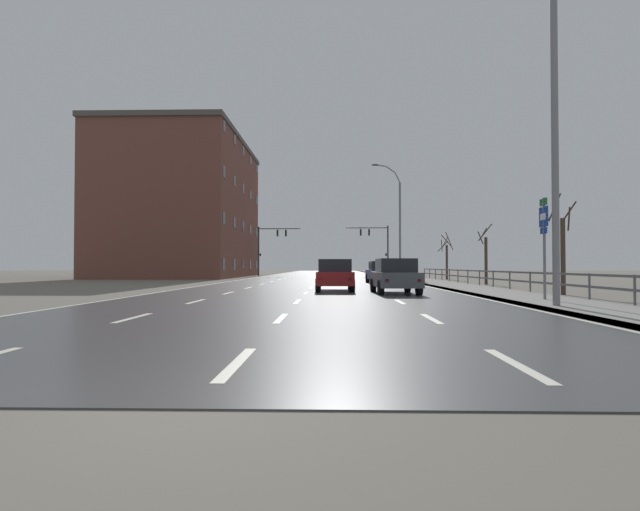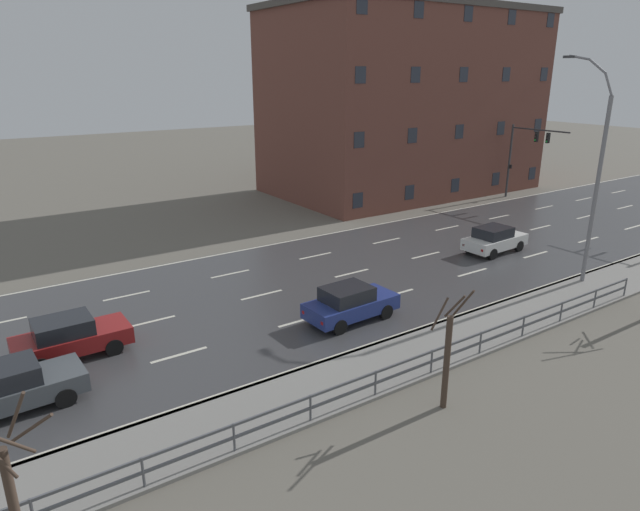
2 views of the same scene
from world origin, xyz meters
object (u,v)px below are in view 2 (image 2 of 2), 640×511
brick_building (403,102)px  car_mid_centre (494,239)px  street_lamp_midground (595,178)px  car_far_left (12,387)px  traffic_signal_left (524,149)px  car_near_right (70,337)px  car_far_right (350,303)px

brick_building → car_mid_centre: bearing=-24.8°
street_lamp_midground → car_mid_centre: 7.26m
street_lamp_midground → car_far_left: bearing=-97.8°
street_lamp_midground → traffic_signal_left: bearing=135.8°
street_lamp_midground → traffic_signal_left: (-14.03, 13.63, -1.16)m
car_mid_centre → street_lamp_midground: bearing=-6.0°
brick_building → street_lamp_midground: bearing=-19.9°
car_mid_centre → traffic_signal_left: bearing=119.2°
car_near_right → brick_building: brick_building is taller
traffic_signal_left → car_mid_centre: bearing=-57.9°
car_far_right → car_far_left: (-0.61, -12.78, 0.00)m
car_far_right → car_far_left: size_ratio=1.00×
street_lamp_midground → brick_building: (-22.98, 8.32, 2.35)m
street_lamp_midground → brick_building: 24.55m
street_lamp_midground → car_near_right: street_lamp_midground is taller
traffic_signal_left → car_far_left: bearing=-74.7°
car_far_right → car_far_left: 12.79m
car_mid_centre → car_far_right: bearing=-80.4°
car_near_right → car_mid_centre: bearing=88.4°
traffic_signal_left → car_mid_centre: size_ratio=1.45×
street_lamp_midground → car_near_right: (-6.11, -23.02, -4.53)m
street_lamp_midground → car_far_left: (-3.43, -25.23, -4.53)m
street_lamp_midground → brick_building: brick_building is taller
street_lamp_midground → brick_building: size_ratio=0.48×
car_mid_centre → brick_building: 20.29m
traffic_signal_left → car_far_right: size_ratio=1.45×
car_far_right → car_mid_centre: bearing=100.2°
traffic_signal_left → car_far_left: traffic_signal_left is taller
car_near_right → car_far_left: (2.68, -2.20, 0.00)m
car_near_right → car_far_right: (3.28, 10.57, 0.00)m
car_near_right → car_far_left: size_ratio=0.99×
traffic_signal_left → brick_building: size_ratio=0.27×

